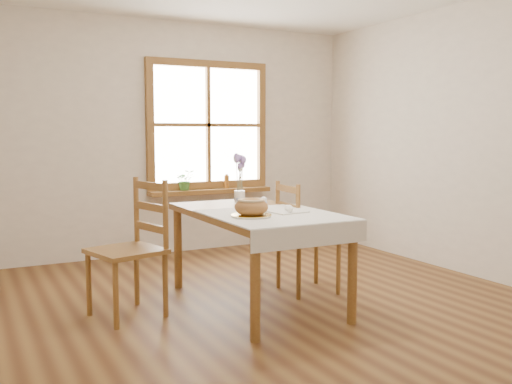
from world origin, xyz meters
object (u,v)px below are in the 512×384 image
dining_table (256,222)px  chair_left (126,249)px  flower_vase (240,198)px  chair_right (308,237)px  bread_plate (251,216)px

dining_table → chair_left: bearing=170.4°
chair_left → flower_vase: size_ratio=9.83×
chair_left → chair_right: bearing=73.0°
chair_right → bread_plate: chair_right is taller
dining_table → chair_left: chair_left is taller
dining_table → bread_plate: 0.40m
dining_table → chair_right: (0.57, 0.12, -0.19)m
dining_table → chair_left: size_ratio=1.57×
chair_left → chair_right: chair_left is taller
bread_plate → chair_left: bearing=148.2°
chair_right → flower_vase: size_ratio=9.15×
chair_right → dining_table: bearing=105.7°
chair_left → bread_plate: bearing=43.0°
chair_left → dining_table: bearing=65.2°
dining_table → flower_vase: 0.51m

